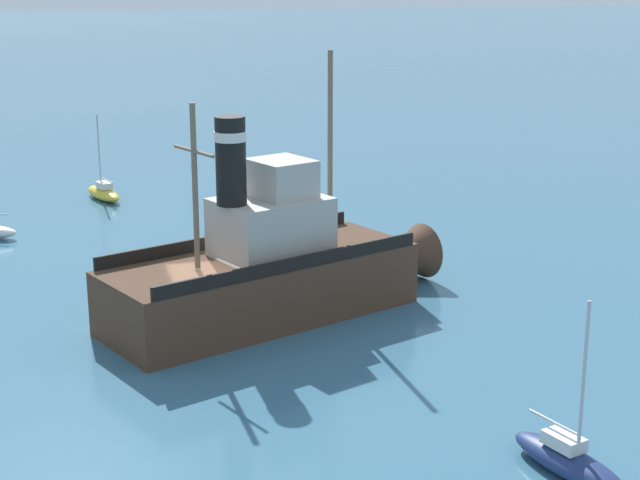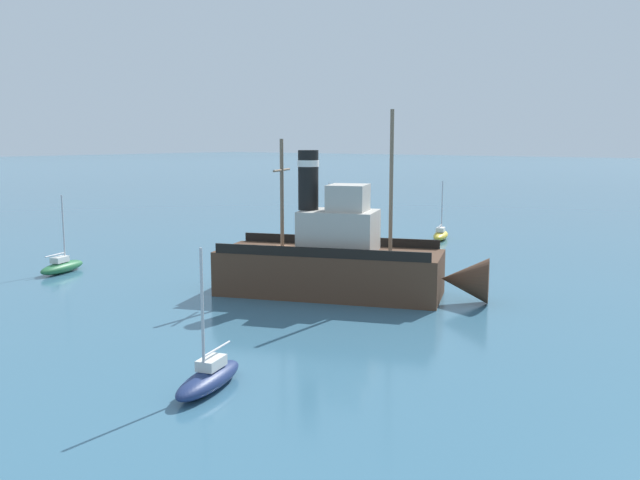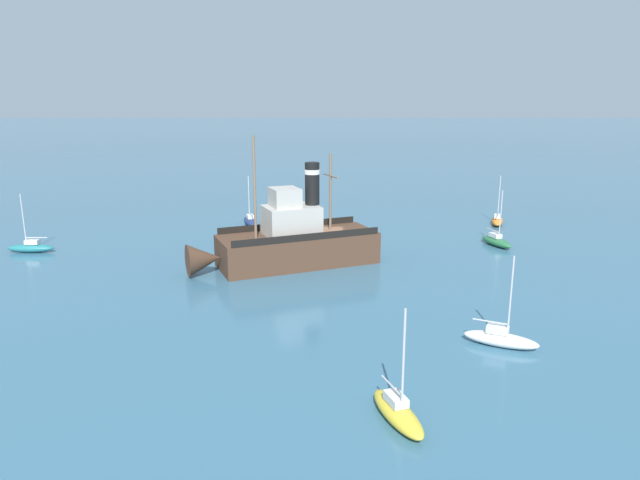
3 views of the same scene
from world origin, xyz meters
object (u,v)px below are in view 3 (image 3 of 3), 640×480
(old_tugboat, at_px, (290,242))
(sailboat_yellow, at_px, (398,411))
(sailboat_white, at_px, (501,338))
(sailboat_navy, at_px, (250,221))
(sailboat_orange, at_px, (497,220))
(sailboat_teal, at_px, (31,247))
(sailboat_green, at_px, (496,241))

(old_tugboat, relative_size, sailboat_yellow, 2.98)
(old_tugboat, relative_size, sailboat_white, 2.98)
(sailboat_navy, height_order, sailboat_orange, same)
(sailboat_navy, relative_size, sailboat_teal, 1.00)
(sailboat_orange, bearing_deg, sailboat_teal, 103.69)
(sailboat_teal, distance_m, sailboat_orange, 43.28)
(sailboat_navy, distance_m, sailboat_orange, 24.98)
(sailboat_orange, bearing_deg, sailboat_yellow, 157.12)
(sailboat_navy, xyz_separation_m, sailboat_yellow, (-35.86, -9.85, 0.00))
(sailboat_teal, relative_size, sailboat_yellow, 1.00)
(sailboat_yellow, relative_size, sailboat_white, 1.00)
(sailboat_yellow, relative_size, sailboat_orange, 1.00)
(sailboat_white, bearing_deg, old_tugboat, 38.08)
(sailboat_teal, bearing_deg, sailboat_navy, -59.01)
(sailboat_teal, bearing_deg, old_tugboat, -100.12)
(old_tugboat, distance_m, sailboat_navy, 14.95)
(sailboat_navy, xyz_separation_m, sailboat_orange, (-0.02, -24.98, 0.00))
(sailboat_teal, bearing_deg, sailboat_white, -119.20)
(sailboat_yellow, height_order, sailboat_white, same)
(sailboat_orange, relative_size, sailboat_white, 1.00)
(sailboat_yellow, relative_size, sailboat_green, 1.00)
(sailboat_white, bearing_deg, sailboat_teal, 60.80)
(sailboat_teal, bearing_deg, sailboat_yellow, -133.55)
(old_tugboat, relative_size, sailboat_navy, 2.98)
(sailboat_teal, bearing_deg, sailboat_green, -87.35)
(sailboat_teal, height_order, sailboat_white, same)
(sailboat_orange, bearing_deg, sailboat_white, 163.04)
(sailboat_teal, distance_m, sailboat_white, 38.10)
(sailboat_orange, bearing_deg, sailboat_green, 162.18)
(sailboat_navy, bearing_deg, sailboat_yellow, -164.64)
(sailboat_navy, relative_size, sailboat_white, 1.00)
(sailboat_navy, distance_m, sailboat_white, 33.08)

